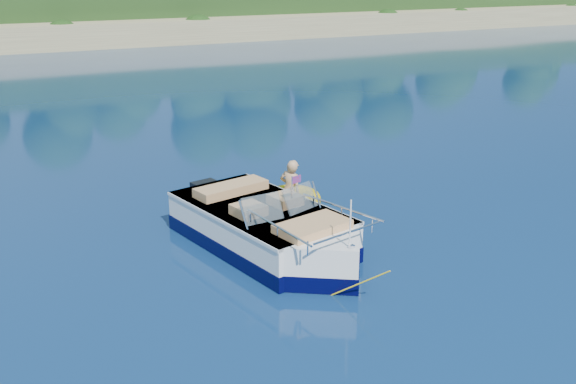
{
  "coord_description": "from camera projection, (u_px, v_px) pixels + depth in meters",
  "views": [
    {
      "loc": [
        -5.81,
        -6.71,
        4.76
      ],
      "look_at": [
        -0.83,
        3.26,
        0.85
      ],
      "focal_mm": 40.0,
      "sensor_mm": 36.0,
      "label": 1
    }
  ],
  "objects": [
    {
      "name": "ground",
      "position": [
        433.0,
        301.0,
        9.69
      ],
      "size": [
        160.0,
        160.0,
        0.0
      ],
      "primitive_type": "plane",
      "color": "#091D40",
      "rests_on": "ground"
    },
    {
      "name": "shoreline",
      "position": [
        21.0,
        8.0,
        63.18
      ],
      "size": [
        170.0,
        59.0,
        6.0
      ],
      "color": "#978657",
      "rests_on": "ground"
    },
    {
      "name": "motorboat",
      "position": [
        272.0,
        233.0,
        11.3
      ],
      "size": [
        2.52,
        5.06,
        1.71
      ],
      "rotation": [
        0.0,
        0.0,
        0.21
      ],
      "color": "white",
      "rests_on": "ground"
    },
    {
      "name": "tow_tube",
      "position": [
        291.0,
        199.0,
        13.67
      ],
      "size": [
        1.55,
        1.55,
        0.34
      ],
      "rotation": [
        0.0,
        0.0,
        0.24
      ],
      "color": "yellow",
      "rests_on": "ground"
    },
    {
      "name": "boy",
      "position": [
        289.0,
        205.0,
        13.58
      ],
      "size": [
        0.67,
        0.8,
        1.45
      ],
      "primitive_type": "imported",
      "rotation": [
        0.0,
        -0.17,
        2.12
      ],
      "color": "tan",
      "rests_on": "ground"
    }
  ]
}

